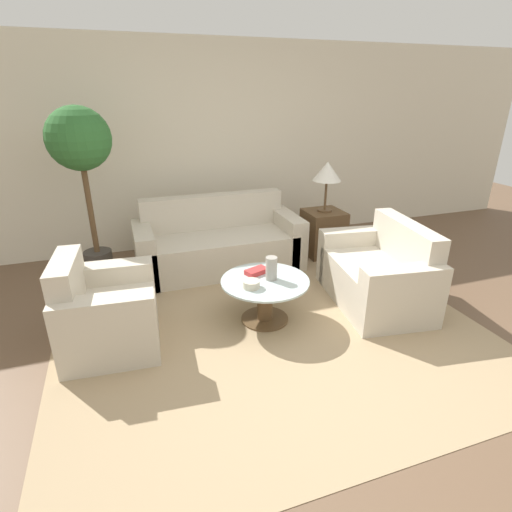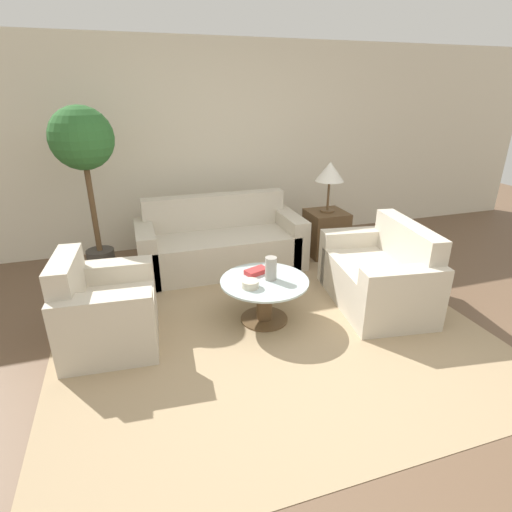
{
  "view_description": "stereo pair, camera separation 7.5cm",
  "coord_description": "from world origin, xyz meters",
  "px_view_note": "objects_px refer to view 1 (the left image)",
  "views": [
    {
      "loc": [
        -1.28,
        -2.2,
        2.0
      ],
      "look_at": [
        -0.15,
        1.08,
        0.55
      ],
      "focal_mm": 28.0,
      "sensor_mm": 36.0,
      "label": 1
    },
    {
      "loc": [
        -1.21,
        -2.22,
        2.0
      ],
      "look_at": [
        -0.15,
        1.08,
        0.55
      ],
      "focal_mm": 28.0,
      "sensor_mm": 36.0,
      "label": 2
    }
  ],
  "objects_px": {
    "potted_plant": "(81,154)",
    "bowl": "(251,284)",
    "sofa_main": "(218,245)",
    "book_stack": "(257,271)",
    "coffee_table": "(265,294)",
    "vase": "(271,268)",
    "loveseat": "(380,275)",
    "armchair": "(104,315)",
    "table_lamp": "(327,173)"
  },
  "relations": [
    {
      "from": "potted_plant",
      "to": "bowl",
      "type": "relative_size",
      "value": 12.6
    },
    {
      "from": "sofa_main",
      "to": "vase",
      "type": "xyz_separation_m",
      "value": [
        0.16,
        -1.34,
        0.24
      ]
    },
    {
      "from": "table_lamp",
      "to": "book_stack",
      "type": "relative_size",
      "value": 2.63
    },
    {
      "from": "coffee_table",
      "to": "book_stack",
      "type": "bearing_deg",
      "value": 100.19
    },
    {
      "from": "sofa_main",
      "to": "armchair",
      "type": "relative_size",
      "value": 2.14
    },
    {
      "from": "vase",
      "to": "bowl",
      "type": "height_order",
      "value": "vase"
    },
    {
      "from": "loveseat",
      "to": "coffee_table",
      "type": "height_order",
      "value": "loveseat"
    },
    {
      "from": "sofa_main",
      "to": "bowl",
      "type": "bearing_deg",
      "value": -92.56
    },
    {
      "from": "table_lamp",
      "to": "vase",
      "type": "xyz_separation_m",
      "value": [
        -1.23,
        -1.3,
        -0.54
      ]
    },
    {
      "from": "sofa_main",
      "to": "book_stack",
      "type": "xyz_separation_m",
      "value": [
        0.07,
        -1.18,
        0.16
      ]
    },
    {
      "from": "sofa_main",
      "to": "coffee_table",
      "type": "relative_size",
      "value": 2.4
    },
    {
      "from": "potted_plant",
      "to": "loveseat",
      "type": "bearing_deg",
      "value": -28.88
    },
    {
      "from": "book_stack",
      "to": "loveseat",
      "type": "bearing_deg",
      "value": -29.18
    },
    {
      "from": "sofa_main",
      "to": "loveseat",
      "type": "relative_size",
      "value": 1.44
    },
    {
      "from": "potted_plant",
      "to": "book_stack",
      "type": "distance_m",
      "value": 2.15
    },
    {
      "from": "sofa_main",
      "to": "potted_plant",
      "type": "xyz_separation_m",
      "value": [
        -1.36,
        0.11,
        1.11
      ]
    },
    {
      "from": "coffee_table",
      "to": "bowl",
      "type": "bearing_deg",
      "value": -148.86
    },
    {
      "from": "table_lamp",
      "to": "bowl",
      "type": "distance_m",
      "value": 2.11
    },
    {
      "from": "table_lamp",
      "to": "armchair",
      "type": "bearing_deg",
      "value": -155.33
    },
    {
      "from": "sofa_main",
      "to": "book_stack",
      "type": "relative_size",
      "value": 8.15
    },
    {
      "from": "armchair",
      "to": "loveseat",
      "type": "distance_m",
      "value": 2.61
    },
    {
      "from": "table_lamp",
      "to": "bowl",
      "type": "height_order",
      "value": "table_lamp"
    },
    {
      "from": "sofa_main",
      "to": "book_stack",
      "type": "bearing_deg",
      "value": -86.5
    },
    {
      "from": "sofa_main",
      "to": "potted_plant",
      "type": "relative_size",
      "value": 1.03
    },
    {
      "from": "book_stack",
      "to": "coffee_table",
      "type": "bearing_deg",
      "value": -100.58
    },
    {
      "from": "loveseat",
      "to": "book_stack",
      "type": "bearing_deg",
      "value": -90.36
    },
    {
      "from": "potted_plant",
      "to": "vase",
      "type": "bearing_deg",
      "value": -43.7
    },
    {
      "from": "loveseat",
      "to": "sofa_main",
      "type": "bearing_deg",
      "value": -128.01
    },
    {
      "from": "vase",
      "to": "bowl",
      "type": "xyz_separation_m",
      "value": [
        -0.22,
        -0.1,
        -0.07
      ]
    },
    {
      "from": "sofa_main",
      "to": "bowl",
      "type": "relative_size",
      "value": 12.96
    },
    {
      "from": "table_lamp",
      "to": "coffee_table",
      "type": "bearing_deg",
      "value": -134.62
    },
    {
      "from": "potted_plant",
      "to": "book_stack",
      "type": "bearing_deg",
      "value": -42.09
    },
    {
      "from": "armchair",
      "to": "coffee_table",
      "type": "bearing_deg",
      "value": -88.65
    },
    {
      "from": "coffee_table",
      "to": "vase",
      "type": "distance_m",
      "value": 0.26
    },
    {
      "from": "armchair",
      "to": "book_stack",
      "type": "xyz_separation_m",
      "value": [
        1.36,
        0.08,
        0.15
      ]
    },
    {
      "from": "armchair",
      "to": "bowl",
      "type": "bearing_deg",
      "value": -93.66
    },
    {
      "from": "table_lamp",
      "to": "vase",
      "type": "height_order",
      "value": "table_lamp"
    },
    {
      "from": "coffee_table",
      "to": "table_lamp",
      "type": "distance_m",
      "value": 1.99
    },
    {
      "from": "bowl",
      "to": "book_stack",
      "type": "xyz_separation_m",
      "value": [
        0.14,
        0.25,
        -0.01
      ]
    },
    {
      "from": "armchair",
      "to": "vase",
      "type": "bearing_deg",
      "value": -88.61
    },
    {
      "from": "potted_plant",
      "to": "vase",
      "type": "height_order",
      "value": "potted_plant"
    },
    {
      "from": "loveseat",
      "to": "potted_plant",
      "type": "xyz_separation_m",
      "value": [
        -2.68,
        1.48,
        1.11
      ]
    },
    {
      "from": "table_lamp",
      "to": "bowl",
      "type": "bearing_deg",
      "value": -135.96
    },
    {
      "from": "sofa_main",
      "to": "potted_plant",
      "type": "height_order",
      "value": "potted_plant"
    },
    {
      "from": "coffee_table",
      "to": "vase",
      "type": "bearing_deg",
      "value": -1.93
    },
    {
      "from": "sofa_main",
      "to": "bowl",
      "type": "height_order",
      "value": "sofa_main"
    },
    {
      "from": "vase",
      "to": "bowl",
      "type": "distance_m",
      "value": 0.25
    },
    {
      "from": "table_lamp",
      "to": "potted_plant",
      "type": "distance_m",
      "value": 2.77
    },
    {
      "from": "armchair",
      "to": "potted_plant",
      "type": "relative_size",
      "value": 0.48
    },
    {
      "from": "coffee_table",
      "to": "table_lamp",
      "type": "height_order",
      "value": "table_lamp"
    }
  ]
}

